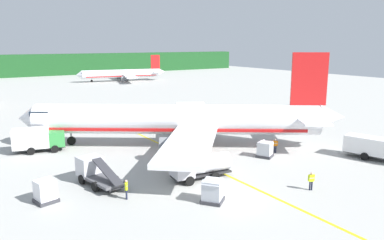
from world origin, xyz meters
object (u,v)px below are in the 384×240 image
(airliner_far_taxiway, at_px, (123,74))
(crew_marshaller, at_px, (126,188))
(crew_loader_right, at_px, (311,180))
(crew_supervisor, at_px, (275,145))
(service_truck_baggage, at_px, (377,147))
(service_truck_fuel, at_px, (95,171))
(cargo_container_near, at_px, (213,191))
(airliner_foreground, at_px, (181,120))
(service_truck_pushback, at_px, (38,139))
(crew_loader_left, at_px, (186,154))
(cargo_container_far, at_px, (45,191))
(service_truck_catering, at_px, (200,165))
(cargo_container_mid, at_px, (265,149))

(airliner_far_taxiway, xyz_separation_m, crew_marshaller, (-39.40, -94.45, -1.52))
(airliner_far_taxiway, distance_m, crew_loader_right, 104.65)
(crew_supervisor, bearing_deg, service_truck_baggage, -47.74)
(airliner_far_taxiway, distance_m, service_truck_fuel, 98.05)
(service_truck_baggage, xyz_separation_m, crew_loader_right, (-13.40, -1.88, -0.46))
(cargo_container_near, bearing_deg, airliner_foreground, 67.12)
(service_truck_pushback, relative_size, crew_loader_left, 3.72)
(service_truck_baggage, xyz_separation_m, cargo_container_far, (-33.94, 8.51, -0.49))
(service_truck_fuel, bearing_deg, cargo_container_far, -158.44)
(cargo_container_near, relative_size, crew_marshaller, 1.40)
(crew_marshaller, bearing_deg, airliner_foreground, 43.11)
(service_truck_pushback, xyz_separation_m, cargo_container_far, (-2.56, -15.82, -0.66))
(service_truck_fuel, distance_m, cargo_container_far, 5.29)
(airliner_foreground, distance_m, crew_supervisor, 12.13)
(service_truck_catering, xyz_separation_m, cargo_container_far, (-13.74, 2.63, -0.44))
(service_truck_baggage, xyz_separation_m, service_truck_pushback, (-31.38, 24.34, 0.16))
(service_truck_fuel, distance_m, cargo_container_mid, 19.42)
(service_truck_baggage, bearing_deg, airliner_far_taxiway, 83.53)
(cargo_container_mid, bearing_deg, service_truck_catering, -169.98)
(cargo_container_near, distance_m, cargo_container_mid, 14.26)
(service_truck_catering, distance_m, service_truck_pushback, 21.58)
(service_truck_catering, relative_size, cargo_container_far, 3.05)
(cargo_container_near, bearing_deg, airliner_far_taxiway, 71.21)
(airliner_foreground, bearing_deg, service_truck_catering, -112.78)
(cargo_container_far, distance_m, crew_loader_left, 15.40)
(service_truck_pushback, distance_m, cargo_container_far, 16.04)
(service_truck_pushback, relative_size, cargo_container_mid, 2.69)
(crew_loader_left, bearing_deg, service_truck_baggage, -30.07)
(airliner_far_taxiway, relative_size, service_truck_pushback, 4.97)
(service_truck_baggage, height_order, cargo_container_near, service_truck_baggage)
(crew_loader_right, xyz_separation_m, crew_supervisor, (5.87, 10.17, 0.01))
(airliner_far_taxiway, distance_m, cargo_container_near, 104.49)
(service_truck_baggage, height_order, cargo_container_far, service_truck_baggage)
(service_truck_fuel, xyz_separation_m, cargo_container_far, (-4.91, -1.94, -0.23))
(service_truck_pushback, bearing_deg, crew_loader_left, -46.81)
(service_truck_baggage, bearing_deg, crew_supervisor, 132.26)
(crew_loader_left, distance_m, crew_supervisor, 11.47)
(service_truck_fuel, xyz_separation_m, crew_supervisor, (21.50, -2.16, -0.19))
(airliner_foreground, xyz_separation_m, service_truck_pushback, (-15.92, 7.18, -1.78))
(airliner_foreground, bearing_deg, cargo_container_near, -112.88)
(cargo_container_near, height_order, crew_loader_right, cargo_container_near)
(crew_supervisor, bearing_deg, service_truck_fuel, 174.26)
(airliner_far_taxiway, bearing_deg, service_truck_pushback, -119.51)
(service_truck_fuel, distance_m, service_truck_baggage, 30.86)
(service_truck_baggage, height_order, service_truck_pushback, service_truck_pushback)
(service_truck_pushback, bearing_deg, crew_supervisor, -33.93)
(service_truck_catering, bearing_deg, service_truck_fuel, 152.65)
(airliner_far_taxiway, distance_m, crew_loader_left, 93.91)
(crew_marshaller, distance_m, crew_loader_right, 16.36)
(crew_marshaller, xyz_separation_m, crew_loader_right, (14.68, -7.23, -0.03))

